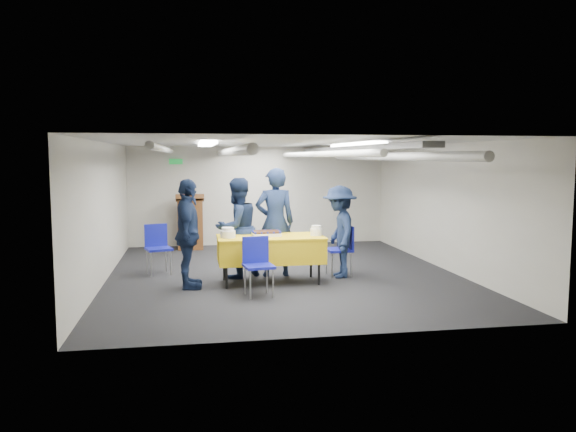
% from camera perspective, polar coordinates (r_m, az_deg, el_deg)
% --- Properties ---
extents(ground, '(7.00, 7.00, 0.00)m').
position_cam_1_polar(ground, '(9.93, -0.51, -5.92)').
color(ground, black).
rests_on(ground, ground).
extents(room_shell, '(6.00, 7.00, 2.30)m').
position_cam_1_polar(room_shell, '(10.14, -0.37, 4.65)').
color(room_shell, beige).
rests_on(room_shell, ground).
extents(serving_table, '(1.72, 0.85, 0.77)m').
position_cam_1_polar(serving_table, '(9.17, -1.78, -3.36)').
color(serving_table, black).
rests_on(serving_table, ground).
extents(sheet_cake, '(0.47, 0.36, 0.08)m').
position_cam_1_polar(sheet_cake, '(9.19, -2.21, -1.77)').
color(sheet_cake, white).
rests_on(sheet_cake, serving_table).
extents(plate_stack_left, '(0.24, 0.24, 0.16)m').
position_cam_1_polar(plate_stack_left, '(9.01, -6.13, -1.73)').
color(plate_stack_left, white).
rests_on(plate_stack_left, serving_table).
extents(plate_stack_right, '(0.20, 0.20, 0.17)m').
position_cam_1_polar(plate_stack_right, '(9.22, 2.90, -1.52)').
color(plate_stack_right, white).
rests_on(plate_stack_right, serving_table).
extents(podium, '(0.62, 0.53, 1.25)m').
position_cam_1_polar(podium, '(12.71, -9.90, -0.58)').
color(podium, brown).
rests_on(podium, ground).
extents(chair_near, '(0.47, 0.47, 0.87)m').
position_cam_1_polar(chair_near, '(8.38, -3.14, -4.47)').
color(chair_near, gray).
rests_on(chair_near, ground).
extents(chair_right, '(0.44, 0.44, 0.87)m').
position_cam_1_polar(chair_right, '(9.79, 5.65, -2.96)').
color(chair_right, gray).
rests_on(chair_right, ground).
extents(chair_left, '(0.52, 0.52, 0.87)m').
position_cam_1_polar(chair_left, '(10.17, -13.13, -2.75)').
color(chair_left, gray).
rests_on(chair_left, ground).
extents(sailor_a, '(0.69, 0.46, 1.87)m').
position_cam_1_polar(sailor_a, '(9.66, -1.34, -0.64)').
color(sailor_a, black).
rests_on(sailor_a, ground).
extents(sailor_b, '(1.05, 0.99, 1.70)m').
position_cam_1_polar(sailor_b, '(9.58, -5.21, -1.21)').
color(sailor_b, black).
rests_on(sailor_b, ground).
extents(sailor_c, '(0.46, 1.02, 1.72)m').
position_cam_1_polar(sailor_c, '(8.87, -10.13, -1.82)').
color(sailor_c, black).
rests_on(sailor_c, ground).
extents(sailor_d, '(0.66, 1.06, 1.57)m').
position_cam_1_polar(sailor_d, '(9.62, 5.26, -1.58)').
color(sailor_d, black).
rests_on(sailor_d, ground).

